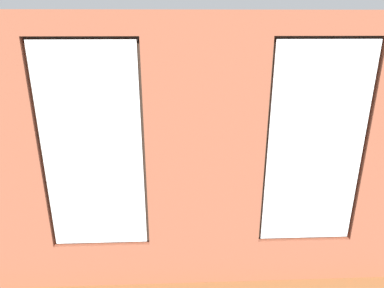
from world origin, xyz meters
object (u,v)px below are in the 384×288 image
object	(u,v)px
remote_gray	(206,164)
potted_plant_beside_window_right	(49,195)
table_plant_small	(162,164)
potted_plant_between_couches	(310,207)
potted_plant_mid_room_small	(246,148)
potted_plant_near_tv	(74,174)
remote_silver	(192,170)
potted_plant_corner_far_left	(377,214)
papasan_chair	(150,132)
coffee_table	(186,170)
media_console	(61,168)
candle_jar	(176,163)
couch_by_window	(214,225)
tv_flatscreen	(56,135)
cup_ceramic	(186,166)
couch_left	(316,174)

from	to	relation	value
remote_gray	potted_plant_beside_window_right	distance (m)	2.99
table_plant_small	potted_plant_between_couches	distance (m)	2.64
potted_plant_mid_room_small	potted_plant_near_tv	size ratio (longest dim) A/B	0.39
remote_silver	potted_plant_corner_far_left	distance (m)	3.00
papasan_chair	potted_plant_beside_window_right	distance (m)	4.14
table_plant_small	potted_plant_between_couches	world-z (taller)	potted_plant_between_couches
coffee_table	media_console	size ratio (longest dim) A/B	1.43
remote_silver	potted_plant_near_tv	size ratio (longest dim) A/B	0.12
candle_jar	potted_plant_between_couches	distance (m)	2.61
potted_plant_mid_room_small	potted_plant_beside_window_right	size ratio (longest dim) A/B	0.37
couch_by_window	potted_plant_mid_room_small	bearing A→B (deg)	-109.13
tv_flatscreen	potted_plant_near_tv	distance (m)	1.16
tv_flatscreen	potted_plant_corner_far_left	bearing A→B (deg)	155.27
potted_plant_near_tv	remote_silver	bearing A→B (deg)	-168.61
cup_ceramic	table_plant_small	bearing A→B (deg)	16.55
tv_flatscreen	potted_plant_corner_far_left	world-z (taller)	tv_flatscreen
remote_silver	papasan_chair	xyz separation A→B (m)	(0.92, -2.28, 0.02)
table_plant_small	remote_silver	bearing A→B (deg)	-180.00
media_console	potted_plant_beside_window_right	size ratio (longest dim) A/B	0.68
couch_by_window	potted_plant_between_couches	world-z (taller)	potted_plant_between_couches
cup_ceramic	potted_plant_mid_room_small	xyz separation A→B (m)	(-1.33, -1.08, -0.09)
couch_by_window	coffee_table	size ratio (longest dim) A/B	1.27
papasan_chair	potted_plant_near_tv	bearing A→B (deg)	68.24
table_plant_small	potted_plant_corner_far_left	distance (m)	3.45
tv_flatscreen	potted_plant_between_couches	size ratio (longest dim) A/B	1.29
cup_ceramic	remote_silver	world-z (taller)	cup_ceramic
media_console	potted_plant_beside_window_right	xyz separation A→B (m)	(-0.64, 2.27, 0.60)
table_plant_small	potted_plant_mid_room_small	world-z (taller)	table_plant_small
coffee_table	potted_plant_between_couches	world-z (taller)	potted_plant_between_couches
potted_plant_corner_far_left	potted_plant_between_couches	bearing A→B (deg)	-10.32
potted_plant_mid_room_small	potted_plant_near_tv	world-z (taller)	potted_plant_near_tv
cup_ceramic	table_plant_small	size ratio (longest dim) A/B	0.35
couch_left	table_plant_small	distance (m)	2.83
couch_left	table_plant_small	xyz separation A→B (m)	(2.82, -0.06, 0.23)
remote_silver	potted_plant_beside_window_right	size ratio (longest dim) A/B	0.12
media_console	papasan_chair	bearing A→B (deg)	-133.13
media_console	tv_flatscreen	bearing A→B (deg)	-90.00
table_plant_small	papasan_chair	distance (m)	2.31
couch_left	potted_plant_near_tv	size ratio (longest dim) A/B	1.31
potted_plant_beside_window_right	coffee_table	bearing A→B (deg)	-134.06
papasan_chair	potted_plant_mid_room_small	xyz separation A→B (m)	(-2.15, 1.07, -0.07)
couch_by_window	potted_plant_near_tv	xyz separation A→B (m)	(2.23, -1.24, 0.24)
coffee_table	remote_gray	size ratio (longest dim) A/B	8.31
potted_plant_beside_window_right	couch_left	bearing A→B (deg)	-158.31
couch_by_window	potted_plant_mid_room_small	distance (m)	3.01
potted_plant_between_couches	couch_left	bearing A→B (deg)	-114.82
potted_plant_between_couches	papasan_chair	bearing A→B (deg)	-57.05
couch_left	papasan_chair	xyz separation A→B (m)	(3.21, -2.34, 0.11)
cup_ceramic	potted_plant_mid_room_small	size ratio (longest dim) A/B	0.19
couch_left	couch_by_window	bearing A→B (deg)	-50.90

